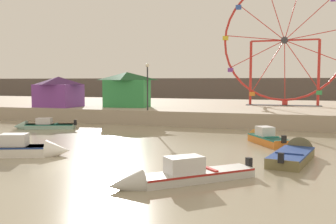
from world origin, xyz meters
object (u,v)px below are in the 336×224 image
(promenade_lamp_near, at_px, (147,80))
(ferris_wheel_red_frame, at_px, (284,42))
(carnival_booth_green_kiosk, at_px, (127,89))
(motorboat_pale_grey, at_px, (175,176))
(carnival_booth_purple_stall, at_px, (59,91))
(motorboat_white_red_stripe, at_px, (20,149))
(motorboat_orange_hull, at_px, (263,138))
(motorboat_seafoam, at_px, (40,125))
(motorboat_olive_wood, at_px, (296,153))

(promenade_lamp_near, bearing_deg, ferris_wheel_red_frame, 44.24)
(promenade_lamp_near, bearing_deg, carnival_booth_green_kiosk, 135.40)
(motorboat_pale_grey, distance_m, carnival_booth_green_kiosk, 25.30)
(carnival_booth_purple_stall, bearing_deg, motorboat_white_red_stripe, -61.02)
(carnival_booth_green_kiosk, bearing_deg, promenade_lamp_near, -49.32)
(motorboat_orange_hull, relative_size, promenade_lamp_near, 1.06)
(motorboat_pale_grey, bearing_deg, motorboat_seafoam, -83.69)
(motorboat_white_red_stripe, height_order, carnival_booth_purple_stall, carnival_booth_purple_stall)
(motorboat_olive_wood, bearing_deg, motorboat_pale_grey, 157.02)
(motorboat_white_red_stripe, xyz_separation_m, promenade_lamp_near, (0.92, 15.79, 3.62))
(motorboat_orange_hull, bearing_deg, motorboat_olive_wood, 172.00)
(motorboat_pale_grey, height_order, ferris_wheel_red_frame, ferris_wheel_red_frame)
(carnival_booth_green_kiosk, bearing_deg, ferris_wheel_red_frame, 21.47)
(motorboat_white_red_stripe, bearing_deg, promenade_lamp_near, 64.72)
(motorboat_olive_wood, relative_size, motorboat_seafoam, 1.12)
(motorboat_orange_hull, xyz_separation_m, motorboat_olive_wood, (2.00, -4.57, -0.08))
(motorboat_olive_wood, bearing_deg, carnival_booth_green_kiosk, 56.95)
(motorboat_pale_grey, relative_size, carnival_booth_purple_stall, 1.17)
(motorboat_orange_hull, height_order, motorboat_seafoam, motorboat_orange_hull)
(motorboat_olive_wood, distance_m, ferris_wheel_red_frame, 24.08)
(motorboat_olive_wood, bearing_deg, ferris_wheel_red_frame, 14.11)
(ferris_wheel_red_frame, bearing_deg, carnival_booth_green_kiosk, -153.81)
(motorboat_orange_hull, bearing_deg, ferris_wheel_red_frame, -33.15)
(motorboat_olive_wood, bearing_deg, carnival_booth_purple_stall, 69.88)
(ferris_wheel_red_frame, xyz_separation_m, promenade_lamp_near, (-11.21, -10.91, -3.99))
(motorboat_white_red_stripe, relative_size, motorboat_olive_wood, 1.00)
(motorboat_pale_grey, relative_size, ferris_wheel_red_frame, 0.38)
(motorboat_pale_grey, bearing_deg, motorboat_white_red_stripe, -60.18)
(motorboat_seafoam, relative_size, ferris_wheel_red_frame, 0.38)
(motorboat_pale_grey, height_order, promenade_lamp_near, promenade_lamp_near)
(motorboat_pale_grey, height_order, carnival_booth_green_kiosk, carnival_booth_green_kiosk)
(ferris_wheel_red_frame, bearing_deg, motorboat_orange_hull, -91.48)
(motorboat_olive_wood, relative_size, carnival_booth_green_kiosk, 1.15)
(carnival_booth_purple_stall, bearing_deg, motorboat_seafoam, -66.24)
(carnival_booth_purple_stall, xyz_separation_m, promenade_lamp_near, (10.40, -1.71, 1.10))
(carnival_booth_purple_stall, bearing_deg, motorboat_pale_grey, -46.44)
(motorboat_orange_hull, distance_m, carnival_booth_green_kiosk, 18.25)
(motorboat_seafoam, xyz_separation_m, promenade_lamp_near, (7.29, 5.53, 3.72))
(motorboat_orange_hull, distance_m, motorboat_seafoam, 18.12)
(ferris_wheel_red_frame, relative_size, promenade_lamp_near, 3.20)
(motorboat_olive_wood, xyz_separation_m, carnival_booth_purple_stall, (-23.14, 13.56, 2.63))
(promenade_lamp_near, bearing_deg, carnival_booth_purple_stall, 170.66)
(motorboat_white_red_stripe, xyz_separation_m, ferris_wheel_red_frame, (12.13, 26.70, 7.61))
(motorboat_white_red_stripe, relative_size, promenade_lamp_near, 1.36)
(motorboat_orange_hull, xyz_separation_m, ferris_wheel_red_frame, (0.47, 18.19, 7.64))
(motorboat_olive_wood, xyz_separation_m, carnival_booth_green_kiosk, (-16.40, 15.45, 2.85))
(promenade_lamp_near, bearing_deg, motorboat_orange_hull, -34.12)
(carnival_booth_green_kiosk, relative_size, promenade_lamp_near, 1.18)
(motorboat_pale_grey, height_order, motorboat_olive_wood, motorboat_pale_grey)
(ferris_wheel_red_frame, bearing_deg, motorboat_white_red_stripe, -114.43)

